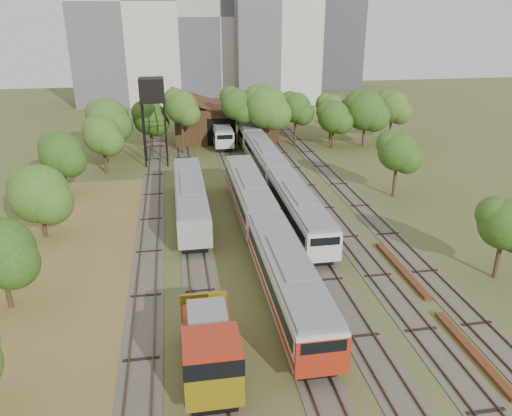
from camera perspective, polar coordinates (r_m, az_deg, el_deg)
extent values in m
plane|color=#475123|center=(30.98, 10.67, -18.05)|extent=(240.00, 240.00, 0.00)
cube|color=brown|center=(36.98, -22.14, -12.10)|extent=(14.00, 60.00, 0.04)
cube|color=#4C473D|center=(51.08, -11.90, -1.27)|extent=(2.60, 80.00, 0.06)
cube|color=#472D1E|center=(51.09, -12.71, -1.22)|extent=(0.08, 80.00, 0.14)
cube|color=#472D1E|center=(51.01, -11.10, -1.13)|extent=(0.08, 80.00, 0.14)
cube|color=#4C473D|center=(51.02, -7.42, -0.99)|extent=(2.60, 80.00, 0.06)
cube|color=#472D1E|center=(50.97, -8.23, -0.95)|extent=(0.08, 80.00, 0.14)
cube|color=#472D1E|center=(51.01, -6.62, -0.85)|extent=(0.08, 80.00, 0.14)
cube|color=#4C473D|center=(51.51, -0.74, -0.57)|extent=(2.60, 80.00, 0.06)
cube|color=#472D1E|center=(51.38, -1.53, -0.53)|extent=(0.08, 80.00, 0.14)
cube|color=#472D1E|center=(51.59, 0.04, -0.43)|extent=(0.08, 80.00, 0.14)
cube|color=#4C473D|center=(52.23, 3.60, -0.29)|extent=(2.60, 80.00, 0.06)
cube|color=#472D1E|center=(52.04, 2.83, -0.25)|extent=(0.08, 80.00, 0.14)
cube|color=#472D1E|center=(52.35, 4.36, -0.15)|extent=(0.08, 80.00, 0.14)
cube|color=#4C473D|center=(53.23, 7.80, -0.02)|extent=(2.60, 80.00, 0.06)
cube|color=#472D1E|center=(53.00, 7.06, 0.02)|extent=(0.08, 80.00, 0.14)
cube|color=#472D1E|center=(53.41, 8.54, 0.12)|extent=(0.08, 80.00, 0.14)
cube|color=#4C473D|center=(54.51, 11.82, 0.24)|extent=(2.60, 80.00, 0.06)
cube|color=#472D1E|center=(54.23, 11.12, 0.28)|extent=(0.08, 80.00, 0.14)
cube|color=#472D1E|center=(54.74, 12.53, 0.37)|extent=(0.08, 80.00, 0.14)
cube|color=black|center=(36.10, 3.59, -10.44)|extent=(2.31, 15.64, 0.84)
cube|color=beige|center=(35.20, 3.65, -8.06)|extent=(3.04, 17.00, 2.62)
cube|color=black|center=(35.05, 3.66, -7.61)|extent=(3.10, 15.64, 0.89)
cube|color=slate|center=(34.48, 3.71, -5.90)|extent=(2.80, 16.66, 0.38)
cube|color=#9D2511|center=(35.58, 3.62, -9.09)|extent=(3.10, 16.66, 0.47)
cube|color=#9D2511|center=(28.53, 7.61, -16.62)|extent=(3.08, 0.25, 2.36)
cube|color=black|center=(51.45, -0.76, -0.13)|extent=(2.31, 15.64, 0.84)
cube|color=beige|center=(50.83, -0.77, 1.68)|extent=(3.04, 17.00, 2.62)
cube|color=black|center=(50.72, -0.77, 2.01)|extent=(3.10, 15.64, 0.89)
cube|color=slate|center=(50.33, -0.78, 3.28)|extent=(2.80, 16.66, 0.38)
cube|color=#9D2511|center=(51.09, -0.77, 0.91)|extent=(3.10, 16.66, 0.47)
cube|color=black|center=(48.06, 4.80, -1.88)|extent=(2.17, 15.64, 0.79)
cube|color=beige|center=(47.44, 4.87, -0.09)|extent=(2.86, 17.00, 2.46)
cube|color=black|center=(47.33, 4.88, 0.25)|extent=(2.92, 15.64, 0.84)
cube|color=slate|center=(46.93, 4.92, 1.51)|extent=(2.63, 16.66, 0.35)
cube|color=#1C7132|center=(47.70, 4.84, -0.85)|extent=(2.92, 16.66, 0.44)
cube|color=beige|center=(40.08, 7.81, -4.71)|extent=(2.90, 0.25, 2.22)
cube|color=black|center=(64.08, 1.00, 4.34)|extent=(2.17, 15.64, 0.79)
cube|color=beige|center=(63.61, 1.01, 5.73)|extent=(2.86, 17.00, 2.46)
cube|color=black|center=(63.53, 1.01, 5.99)|extent=(2.92, 15.64, 0.84)
cube|color=slate|center=(63.23, 1.02, 6.96)|extent=(2.63, 16.66, 0.35)
cube|color=#1C7132|center=(63.80, 1.01, 5.14)|extent=(2.92, 16.66, 0.44)
cube|color=black|center=(80.71, -1.28, 8.03)|extent=(2.17, 15.64, 0.79)
cube|color=beige|center=(80.34, -1.29, 9.15)|extent=(2.86, 17.00, 2.46)
cube|color=black|center=(80.28, -1.29, 9.36)|extent=(2.92, 15.64, 0.84)
cube|color=slate|center=(80.04, -1.30, 10.14)|extent=(2.63, 16.66, 0.35)
cube|color=#1C7132|center=(80.49, -1.29, 8.67)|extent=(2.92, 16.66, 0.44)
cube|color=black|center=(80.74, -4.17, 7.97)|extent=(2.05, 14.72, 0.75)
cube|color=beige|center=(80.39, -4.20, 9.03)|extent=(2.70, 16.00, 2.33)
cube|color=black|center=(80.33, -4.20, 9.22)|extent=(2.76, 14.72, 0.79)
cube|color=slate|center=(80.10, -4.23, 9.96)|extent=(2.49, 15.68, 0.34)
cube|color=#1C7132|center=(80.54, -4.19, 8.58)|extent=(2.76, 15.68, 0.42)
cube|color=beige|center=(72.72, -3.57, 7.58)|extent=(2.74, 0.25, 2.10)
cube|color=black|center=(30.54, -5.33, -17.17)|extent=(2.44, 7.20, 1.00)
cube|color=#9D2511|center=(30.36, -5.55, -14.27)|extent=(2.78, 4.40, 1.67)
cube|color=#9D2511|center=(27.26, -5.03, -17.32)|extent=(3.00, 2.89, 3.00)
cube|color=black|center=(26.81, -5.08, -16.12)|extent=(3.06, 2.94, 1.00)
cube|color=gold|center=(26.71, -4.71, -20.34)|extent=(3.00, 0.20, 2.00)
cube|color=gold|center=(32.99, -5.97, -11.15)|extent=(3.00, 0.20, 2.00)
cube|color=slate|center=(28.65, -5.56, -12.25)|extent=(2.22, 3.60, 0.22)
cube|color=black|center=(50.82, -7.43, -0.63)|extent=(2.23, 16.56, 0.81)
cube|color=gray|center=(50.21, -7.53, 1.13)|extent=(2.93, 18.00, 2.53)
cube|color=black|center=(50.11, -7.54, 1.46)|extent=(2.99, 16.56, 0.86)
cube|color=slate|center=(49.73, -7.61, 2.69)|extent=(2.70, 17.64, 0.36)
cylinder|color=black|center=(67.11, -12.70, 7.99)|extent=(0.21, 0.21, 8.40)
cylinder|color=black|center=(67.00, -10.27, 8.15)|extent=(0.21, 0.21, 8.40)
cylinder|color=black|center=(69.86, -12.61, 8.53)|extent=(0.21, 0.21, 8.40)
cylinder|color=black|center=(69.76, -10.27, 8.69)|extent=(0.21, 0.21, 8.40)
cube|color=black|center=(67.57, -11.74, 11.89)|extent=(3.31, 3.31, 0.20)
cube|color=black|center=(67.34, -11.84, 13.16)|extent=(3.15, 3.15, 2.83)
cube|color=brown|center=(34.42, 23.51, -14.85)|extent=(0.56, 8.33, 0.28)
cube|color=brown|center=(42.18, 16.24, -6.69)|extent=(0.57, 9.17, 0.30)
cube|color=#391F15|center=(82.25, -3.65, 9.94)|extent=(16.00, 11.00, 5.50)
cube|color=#391F15|center=(81.32, -6.57, 12.10)|extent=(8.45, 11.55, 2.96)
cube|color=#391F15|center=(82.13, -0.87, 12.34)|extent=(8.45, 11.55, 2.96)
cube|color=black|center=(77.08, -3.20, 8.72)|extent=(6.40, 0.15, 4.12)
cylinder|color=#382616|center=(39.17, -26.58, -7.97)|extent=(0.36, 0.36, 3.46)
sphere|color=#1D4612|center=(38.02, -27.25, -4.45)|extent=(4.72, 4.72, 4.72)
cylinder|color=#382616|center=(49.54, -23.10, -1.31)|extent=(0.36, 0.36, 3.34)
sphere|color=#1D4612|center=(48.66, -23.55, 1.49)|extent=(5.30, 5.30, 5.30)
cylinder|color=#382616|center=(60.01, -20.98, 3.12)|extent=(0.36, 0.36, 3.78)
sphere|color=#1D4612|center=(59.20, -21.36, 5.80)|extent=(4.78, 4.78, 4.78)
cylinder|color=#382616|center=(66.51, -16.88, 5.43)|extent=(0.36, 0.36, 3.86)
sphere|color=#1D4612|center=(65.77, -17.16, 7.92)|extent=(4.70, 4.70, 4.70)
cylinder|color=#382616|center=(73.40, -16.28, 7.15)|extent=(0.36, 0.36, 4.26)
sphere|color=#1D4612|center=(72.68, -16.56, 9.65)|extent=(5.86, 5.86, 5.86)
cylinder|color=#382616|center=(75.57, -11.90, 7.81)|extent=(0.36, 0.36, 3.88)
sphere|color=#1D4612|center=(74.92, -12.07, 10.03)|extent=(4.89, 4.89, 4.89)
cylinder|color=#382616|center=(73.33, -8.38, 8.20)|extent=(0.36, 0.36, 5.31)
sphere|color=#1D4612|center=(72.49, -8.56, 11.35)|extent=(4.65, 4.65, 4.65)
cylinder|color=#382616|center=(74.23, -2.20, 8.61)|extent=(0.36, 0.36, 5.39)
sphere|color=#1D4612|center=(73.39, -2.25, 11.78)|extent=(4.49, 4.49, 4.49)
cylinder|color=#382616|center=(73.80, 1.15, 8.45)|extent=(0.36, 0.36, 5.15)
sphere|color=#1D4612|center=(72.98, 1.17, 11.50)|extent=(6.11, 6.11, 6.11)
cylinder|color=#382616|center=(77.15, 4.50, 8.76)|extent=(0.36, 0.36, 4.57)
sphere|color=#1D4612|center=(76.43, 4.58, 11.34)|extent=(4.56, 4.56, 4.56)
cylinder|color=#382616|center=(79.28, 8.50, 8.81)|extent=(0.36, 0.36, 4.22)
sphere|color=#1D4612|center=(78.62, 8.63, 11.13)|extent=(4.46, 4.46, 4.46)
cylinder|color=#382616|center=(78.19, 12.21, 8.41)|extent=(0.36, 0.36, 4.31)
sphere|color=#1D4612|center=(77.51, 12.41, 10.81)|extent=(5.96, 5.96, 5.96)
cylinder|color=#382616|center=(82.96, 15.10, 8.89)|extent=(0.36, 0.36, 4.23)
sphere|color=#1D4612|center=(82.33, 15.33, 11.10)|extent=(5.03, 5.03, 5.03)
cylinder|color=#382616|center=(43.08, 25.93, -5.05)|extent=(0.36, 0.36, 3.60)
sphere|color=#1D4612|center=(42.00, 26.55, -1.65)|extent=(3.92, 3.92, 3.92)
cylinder|color=#382616|center=(57.59, 15.57, 3.22)|extent=(0.36, 0.36, 4.12)
sphere|color=#1D4612|center=(56.69, 15.90, 6.27)|extent=(4.33, 4.33, 4.33)
cylinder|color=#382616|center=(76.65, 8.77, 8.16)|extent=(0.36, 0.36, 3.71)
sphere|color=#1D4612|center=(76.03, 8.90, 10.25)|extent=(4.78, 4.78, 4.78)
cube|color=beige|center=(117.40, -14.92, 21.83)|extent=(22.00, 16.00, 42.00)
cube|color=#B0ABA0|center=(122.59, -4.60, 21.01)|extent=(20.00, 18.00, 36.00)
cube|color=#404147|center=(139.08, 9.08, 19.27)|extent=(12.00, 12.00, 28.00)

